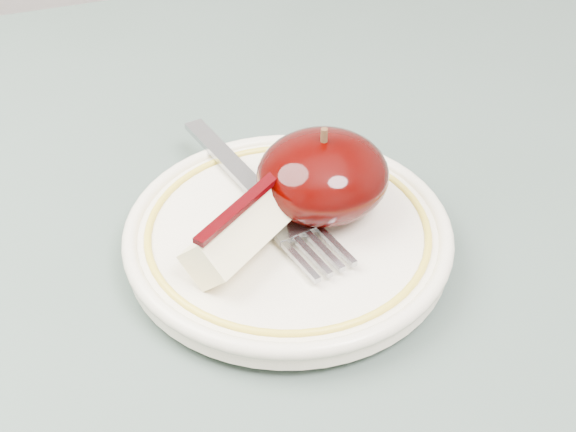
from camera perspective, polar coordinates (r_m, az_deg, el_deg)
name	(u,v)px	position (r m, az deg, el deg)	size (l,w,h in m)	color
plate	(288,235)	(0.46, 0.00, -1.35)	(0.19, 0.19, 0.02)	white
apple_half	(323,175)	(0.46, 2.49, 2.90)	(0.08, 0.07, 0.06)	black
apple_wedge	(244,229)	(0.43, -3.12, -0.90)	(0.08, 0.07, 0.04)	#FFF4BB
fork	(261,194)	(0.47, -1.94, 1.57)	(0.06, 0.17, 0.00)	gray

